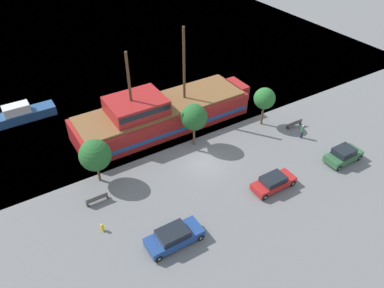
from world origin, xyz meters
TOP-DOWN VIEW (x-y plane):
  - ground_plane at (0.00, 0.00)m, footprint 160.00×160.00m
  - water_surface at (0.00, 44.00)m, footprint 80.00×80.00m
  - pirate_ship at (-0.60, 8.18)m, footprint 21.24×6.07m
  - moored_boat_dockside at (-13.77, 17.88)m, footprint 7.25×1.99m
  - parked_car_curb_front at (12.13, -7.10)m, footprint 3.93×1.86m
  - parked_car_curb_mid at (3.50, -6.37)m, footprint 4.29×1.77m
  - parked_car_curb_rear at (-7.44, -7.01)m, footprint 4.61×2.00m
  - fire_hydrant at (-11.84, -2.84)m, footprint 0.42×0.25m
  - bench_promenade_east at (12.35, -0.04)m, footprint 1.96×0.45m
  - bench_promenade_west at (-11.09, 0.44)m, footprint 1.98×0.45m
  - pedestrian_walking_near at (11.50, -1.99)m, footprint 0.32×0.32m
  - tree_row_east at (-9.85, 3.12)m, footprint 2.97×2.97m
  - tree_row_mideast at (0.83, 3.25)m, footprint 2.77×2.77m
  - tree_row_midwest at (9.53, 2.42)m, footprint 2.41×2.41m

SIDE VIEW (x-z plane):
  - ground_plane at x=0.00m, z-range 0.00..0.00m
  - water_surface at x=0.00m, z-range 0.00..0.00m
  - fire_hydrant at x=-11.84m, z-range 0.03..0.79m
  - bench_promenade_east at x=12.35m, z-range 0.02..0.87m
  - bench_promenade_west at x=-11.09m, z-range 0.02..0.87m
  - parked_car_curb_mid at x=3.50m, z-range 0.00..1.38m
  - parked_car_curb_rear at x=-7.44m, z-range -0.01..1.45m
  - parked_car_curb_front at x=12.13m, z-range -0.03..1.57m
  - moored_boat_dockside at x=-13.77m, z-range -0.26..1.83m
  - pedestrian_walking_near at x=11.50m, z-range 0.01..1.69m
  - pirate_ship at x=-0.60m, z-range -3.86..7.18m
  - tree_row_east at x=-9.85m, z-range 0.78..5.34m
  - tree_row_midwest at x=9.53m, z-range 1.07..5.67m
  - tree_row_mideast at x=0.83m, z-range 1.02..5.86m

